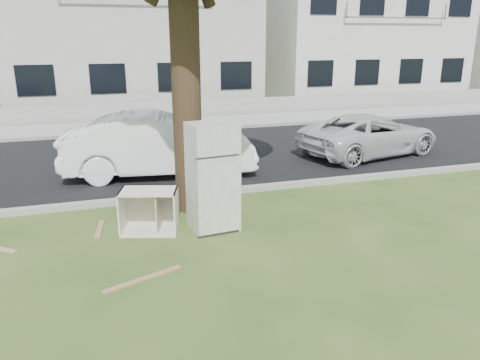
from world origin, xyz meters
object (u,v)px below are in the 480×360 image
object	(u,v)px
fridge	(213,177)
car_center	(160,145)
car_right	(370,135)
cabinet	(149,211)

from	to	relation	value
fridge	car_center	xyz separation A→B (m)	(-0.40, 3.61, -0.18)
car_center	car_right	bearing A→B (deg)	-79.77
cabinet	fridge	bearing A→B (deg)	7.53
car_center	car_right	world-z (taller)	car_center
car_center	cabinet	bearing A→B (deg)	176.56
fridge	car_center	bearing A→B (deg)	90.25
fridge	car_center	distance (m)	3.64
fridge	car_center	world-z (taller)	fridge
fridge	car_right	world-z (taller)	fridge
car_right	fridge	bearing A→B (deg)	111.97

